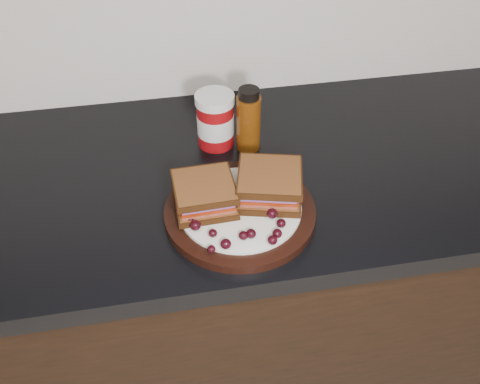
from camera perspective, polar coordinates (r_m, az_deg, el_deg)
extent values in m
cube|color=black|center=(1.44, -4.40, -12.62)|extent=(3.96, 0.58, 0.86)
cube|color=black|center=(1.10, -5.60, 1.06)|extent=(3.98, 0.60, 0.04)
cylinder|color=black|center=(0.99, 0.00, -2.19)|extent=(0.28, 0.28, 0.02)
ellipsoid|color=black|center=(0.94, -4.79, -3.56)|extent=(0.02, 0.02, 0.02)
ellipsoid|color=black|center=(0.92, -2.92, -4.42)|extent=(0.02, 0.02, 0.01)
ellipsoid|color=black|center=(0.90, -3.07, -6.09)|extent=(0.01, 0.01, 0.01)
ellipsoid|color=black|center=(0.90, -1.53, -5.56)|extent=(0.02, 0.02, 0.02)
ellipsoid|color=black|center=(0.92, 0.36, -4.67)|extent=(0.02, 0.02, 0.02)
ellipsoid|color=black|center=(0.92, 1.18, -4.47)|extent=(0.02, 0.02, 0.02)
ellipsoid|color=black|center=(0.91, 3.49, -5.13)|extent=(0.02, 0.02, 0.02)
ellipsoid|color=black|center=(0.92, 3.99, -4.44)|extent=(0.02, 0.02, 0.02)
ellipsoid|color=black|center=(0.94, 4.41, -3.35)|extent=(0.02, 0.02, 0.02)
ellipsoid|color=black|center=(0.95, 3.45, -2.30)|extent=(0.02, 0.02, 0.02)
ellipsoid|color=black|center=(0.98, 5.47, -1.17)|extent=(0.02, 0.02, 0.02)
ellipsoid|color=black|center=(0.99, 4.39, -0.81)|extent=(0.02, 0.02, 0.02)
ellipsoid|color=black|center=(0.99, 4.01, -0.28)|extent=(0.02, 0.02, 0.02)
ellipsoid|color=black|center=(1.02, 3.90, 0.83)|extent=(0.02, 0.02, 0.01)
ellipsoid|color=black|center=(1.02, -3.34, 0.88)|extent=(0.02, 0.02, 0.01)
ellipsoid|color=black|center=(0.99, -3.08, -0.33)|extent=(0.02, 0.02, 0.02)
ellipsoid|color=black|center=(0.99, -4.71, -0.74)|extent=(0.02, 0.02, 0.02)
ellipsoid|color=black|center=(0.98, -4.88, -1.31)|extent=(0.02, 0.02, 0.02)
ellipsoid|color=black|center=(0.95, -5.30, -2.83)|extent=(0.02, 0.02, 0.02)
ellipsoid|color=black|center=(1.00, -3.10, 0.19)|extent=(0.02, 0.02, 0.02)
ellipsoid|color=black|center=(0.97, -2.78, -1.59)|extent=(0.02, 0.02, 0.01)
ellipsoid|color=black|center=(0.97, -3.04, -1.84)|extent=(0.01, 0.01, 0.01)
cylinder|color=maroon|center=(1.13, -2.65, 7.67)|extent=(0.08, 0.08, 0.12)
cylinder|color=#552908|center=(1.12, 0.92, 7.77)|extent=(0.05, 0.05, 0.14)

